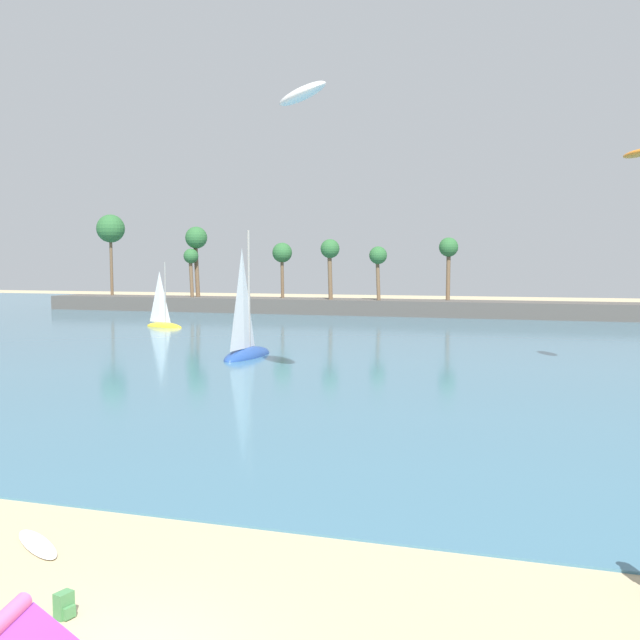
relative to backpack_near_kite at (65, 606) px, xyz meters
name	(u,v)px	position (x,y,z in m)	size (l,w,h in m)	color
sea	(490,329)	(1.35, 59.51, -0.18)	(220.00, 109.24, 0.06)	teal
palm_headland	(503,296)	(1.29, 74.13, 2.20)	(113.69, 6.50, 12.75)	#514C47
backpack_near_kite	(65,606)	(0.00, 0.00, 0.00)	(0.32, 0.34, 0.44)	#47844C
surfboard	(37,544)	(-2.60, 2.55, -0.17)	(2.10, 0.52, 0.08)	white
sailboat_near_shore	(163,321)	(-27.70, 51.37, 0.44)	(4.67, 2.64, 6.48)	yellow
sailboat_toward_headland	(246,345)	(-11.25, 33.10, 0.62)	(1.79, 5.91, 8.56)	#234793
kite_aloft_high_over_bay	(302,94)	(-3.62, 22.15, 13.33)	(4.20, 1.43, 0.59)	white
kite_aloft_low_near_shore	(638,153)	(11.22, 32.14, 11.40)	(2.74, 0.93, 0.38)	orange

